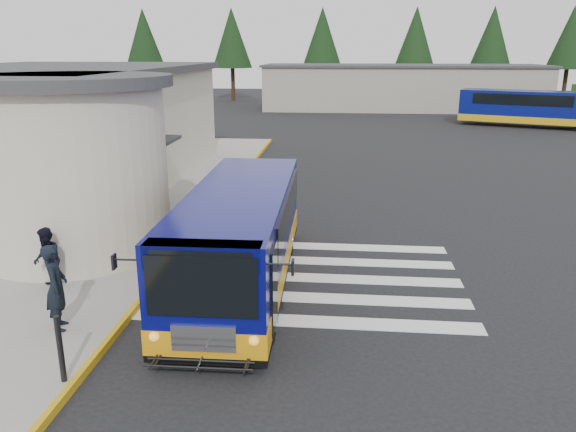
# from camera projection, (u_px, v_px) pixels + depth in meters

# --- Properties ---
(ground) EXTENTS (140.00, 140.00, 0.00)m
(ground) POSITION_uv_depth(u_px,v_px,m) (323.00, 267.00, 15.05)
(ground) COLOR black
(ground) RESTS_ON ground
(sidewalk) EXTENTS (10.00, 34.00, 0.15)m
(sidewalk) POSITION_uv_depth(u_px,v_px,m) (70.00, 213.00, 19.67)
(sidewalk) COLOR gray
(sidewalk) RESTS_ON ground
(curb_strip) EXTENTS (0.12, 34.00, 0.16)m
(curb_strip) POSITION_uv_depth(u_px,v_px,m) (209.00, 217.00, 19.21)
(curb_strip) COLOR gold
(curb_strip) RESTS_ON ground
(station_building) EXTENTS (12.70, 18.70, 4.80)m
(station_building) POSITION_uv_depth(u_px,v_px,m) (53.00, 130.00, 21.90)
(station_building) COLOR beige
(station_building) RESTS_ON ground
(crosswalk) EXTENTS (8.00, 5.35, 0.01)m
(crosswalk) POSITION_uv_depth(u_px,v_px,m) (302.00, 277.00, 14.33)
(crosswalk) COLOR silver
(crosswalk) RESTS_ON ground
(depot_building) EXTENTS (26.40, 8.40, 4.20)m
(depot_building) POSITION_uv_depth(u_px,v_px,m) (401.00, 87.00, 53.96)
(depot_building) COLOR gray
(depot_building) RESTS_ON ground
(tree_line) EXTENTS (58.40, 4.40, 10.00)m
(tree_line) POSITION_uv_depth(u_px,v_px,m) (399.00, 38.00, 60.23)
(tree_line) COLOR black
(tree_line) RESTS_ON ground
(transit_bus) EXTENTS (3.14, 8.68, 2.43)m
(transit_bus) POSITION_uv_depth(u_px,v_px,m) (240.00, 242.00, 13.47)
(transit_bus) COLOR #080A5D
(transit_bus) RESTS_ON ground
(pedestrian_a) EXTENTS (0.63, 0.76, 1.79)m
(pedestrian_a) POSITION_uv_depth(u_px,v_px,m) (56.00, 287.00, 11.18)
(pedestrian_a) COLOR black
(pedestrian_a) RESTS_ON sidewalk
(pedestrian_b) EXTENTS (0.90, 0.93, 1.51)m
(pedestrian_b) POSITION_uv_depth(u_px,v_px,m) (47.00, 259.00, 13.04)
(pedestrian_b) COLOR black
(pedestrian_b) RESTS_ON sidewalk
(bollard) EXTENTS (0.10, 0.10, 1.22)m
(bollard) POSITION_uv_depth(u_px,v_px,m) (60.00, 349.00, 9.43)
(bollard) COLOR black
(bollard) RESTS_ON sidewalk
(far_bus_a) EXTENTS (9.15, 5.61, 2.29)m
(far_bus_a) POSITION_uv_depth(u_px,v_px,m) (522.00, 106.00, 41.95)
(far_bus_a) COLOR #070F5C
(far_bus_a) RESTS_ON ground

